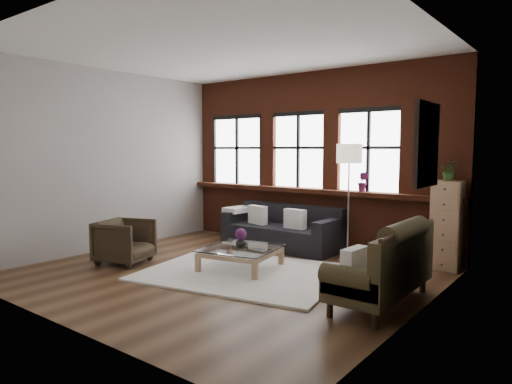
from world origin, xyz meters
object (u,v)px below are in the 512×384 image
Objects in this scene: vintage_settee at (381,265)px; coffee_table at (241,259)px; armchair at (125,241)px; drawer_chest at (447,225)px; dark_sofa at (281,227)px; vase at (241,242)px; floor_lamp at (348,198)px.

vintage_settee is 2.27m from coffee_table.
drawer_chest is (4.13, 2.73, 0.32)m from armchair.
dark_sofa is at bearing 103.01° from coffee_table.
vase is at bearing -141.68° from drawer_chest.
vintage_settee reaches higher than dark_sofa.
vintage_settee is at bearing -53.28° from floor_lamp.
vintage_settee is 1.67× the size of coffee_table.
floor_lamp reaches higher than vase.
armchair is at bearing -154.64° from vase.
drawer_chest is (0.18, 2.09, 0.20)m from vintage_settee.
floor_lamp is at bearing -69.05° from armchair.
vintage_settee is 2.28× the size of armchair.
coffee_table is (1.71, 0.81, -0.18)m from armchair.
coffee_table is 6.29× the size of vase.
drawer_chest is (2.79, 0.31, 0.27)m from dark_sofa.
floor_lamp is (-1.41, -0.44, 0.35)m from drawer_chest.
floor_lamp reaches higher than drawer_chest.
drawer_chest reaches higher than vase.
floor_lamp reaches higher than vintage_settee.
drawer_chest is at bearing 38.32° from coffee_table.
dark_sofa is 1.66m from coffee_table.
vintage_settee reaches higher than coffee_table.
vase is at bearing -76.99° from dark_sofa.
armchair is 1.89m from vase.
floor_lamp is (1.02, 1.48, 0.85)m from coffee_table.
vintage_settee is at bearing -94.79° from drawer_chest.
vase is at bearing 0.00° from coffee_table.
coffee_table is at bearing -83.67° from armchair.
dark_sofa is 1.65m from vase.
vase is 3.10m from drawer_chest.
vase is 0.12× the size of drawer_chest.
vintage_settee is 4.01m from armchair.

